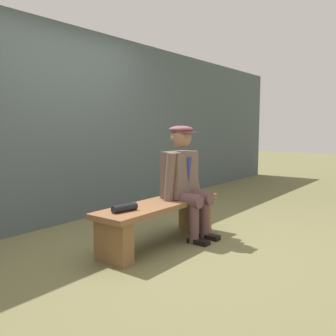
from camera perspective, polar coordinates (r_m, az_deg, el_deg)
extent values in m
plane|color=olive|center=(3.95, -1.27, -11.77)|extent=(30.00, 30.00, 0.00)
cube|color=brown|center=(3.84, -1.28, -5.78)|extent=(1.62, 0.45, 0.05)
cube|color=brown|center=(4.43, 4.22, -7.12)|extent=(0.14, 0.38, 0.40)
cube|color=brown|center=(3.41, -8.50, -11.33)|extent=(0.14, 0.38, 0.40)
cube|color=brown|center=(4.07, 1.80, -0.95)|extent=(0.40, 0.24, 0.51)
cylinder|color=#1E2338|center=(4.05, 1.82, 2.18)|extent=(0.22, 0.22, 0.06)
cone|color=navy|center=(4.00, 3.28, -0.32)|extent=(0.07, 0.07, 0.28)
sphere|color=#8C664C|center=(4.03, 2.06, 4.81)|extent=(0.23, 0.23, 0.23)
ellipsoid|color=brown|center=(4.03, 2.06, 6.05)|extent=(0.27, 0.27, 0.08)
cube|color=brown|center=(3.97, 3.30, 5.62)|extent=(0.19, 0.10, 0.02)
cylinder|color=brown|center=(4.13, 4.21, -4.42)|extent=(0.15, 0.42, 0.15)
cylinder|color=brown|center=(4.11, 5.77, -7.77)|extent=(0.11, 0.11, 0.46)
cube|color=black|center=(4.14, 6.46, -10.63)|extent=(0.10, 0.24, 0.05)
cylinder|color=brown|center=(4.24, 4.05, -0.97)|extent=(0.12, 0.19, 0.56)
cylinder|color=brown|center=(3.95, 2.45, -4.91)|extent=(0.15, 0.42, 0.15)
cylinder|color=brown|center=(3.93, 4.06, -8.42)|extent=(0.11, 0.11, 0.46)
cube|color=black|center=(3.96, 4.78, -11.41)|extent=(0.10, 0.24, 0.05)
cylinder|color=brown|center=(3.87, 0.30, -1.68)|extent=(0.11, 0.15, 0.56)
cylinder|color=black|center=(3.44, -6.83, -6.20)|extent=(0.27, 0.12, 0.07)
cube|color=#475357|center=(4.92, -16.24, 6.42)|extent=(12.00, 0.24, 2.51)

